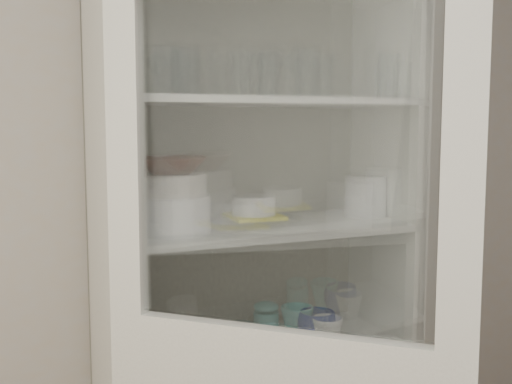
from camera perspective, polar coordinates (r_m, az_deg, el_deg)
name	(u,v)px	position (r m, az deg, el deg)	size (l,w,h in m)	color
wall_back	(176,207)	(2.20, -7.14, -1.29)	(3.60, 0.02, 2.60)	#B6A797
pantry_cabinet	(249,315)	(2.19, -0.66, -10.92)	(1.00, 0.45, 2.10)	silver
tumbler_0	(165,71)	(1.78, -8.10, 10.60)	(0.06, 0.06, 0.13)	silver
tumbler_1	(181,71)	(1.81, -6.64, 10.62)	(0.07, 0.07, 0.13)	silver
tumbler_2	(188,73)	(1.83, -6.10, 10.50)	(0.06, 0.06, 0.12)	silver
tumbler_3	(309,74)	(1.99, 4.73, 10.43)	(0.07, 0.07, 0.14)	silver
tumbler_4	(269,74)	(1.91, 1.14, 10.44)	(0.07, 0.07, 0.13)	silver
tumbler_5	(323,75)	(2.02, 5.94, 10.26)	(0.07, 0.07, 0.14)	silver
tumbler_6	(388,76)	(2.13, 11.63, 10.04)	(0.07, 0.07, 0.14)	silver
tumbler_7	(126,68)	(1.90, -11.45, 10.73)	(0.08, 0.08, 0.16)	silver
tumbler_8	(189,72)	(1.94, -5.98, 10.57)	(0.07, 0.07, 0.15)	silver
tumbler_9	(241,75)	(2.00, -1.36, 10.37)	(0.07, 0.07, 0.14)	silver
goblet_0	(158,73)	(2.05, -8.70, 10.39)	(0.07, 0.07, 0.15)	silver
goblet_1	(257,74)	(2.12, 0.13, 10.46)	(0.07, 0.07, 0.16)	silver
goblet_2	(273,72)	(2.15, 1.48, 10.60)	(0.08, 0.08, 0.18)	silver
goblet_3	(298,72)	(2.24, 3.75, 10.57)	(0.08, 0.08, 0.19)	silver
plate_stack_front	(172,214)	(1.91, -7.46, -1.94)	(0.23, 0.23, 0.11)	white
plate_stack_back	(134,209)	(2.04, -10.77, -1.46)	(0.23, 0.23, 0.11)	white
cream_bowl	(172,184)	(1.89, -7.50, 0.68)	(0.20, 0.20, 0.06)	beige
terracotta_bowl	(171,165)	(1.89, -7.53, 2.39)	(0.20, 0.20, 0.05)	#422217
glass_platter	(254,221)	(2.07, -0.15, -2.57)	(0.30, 0.30, 0.02)	silver
yellow_trivet	(254,216)	(2.06, -0.15, -2.18)	(0.17, 0.17, 0.01)	yellow
white_ramekin	(254,205)	(2.06, -0.15, -1.18)	(0.14, 0.14, 0.06)	white
grey_bowl_stack	(365,196)	(2.24, 9.69, -0.38)	(0.14, 0.14, 0.14)	silver
mug_blue	(317,326)	(2.18, 5.43, -11.78)	(0.13, 0.13, 0.10)	navy
mug_teal	(297,321)	(2.22, 3.67, -11.39)	(0.11, 0.11, 0.10)	#1D7B6E
mug_white	(327,332)	(2.14, 6.35, -12.24)	(0.10, 0.10, 0.09)	white
teal_jar	(266,321)	(2.22, 0.91, -11.43)	(0.09, 0.09, 0.10)	#1D7B6E
measuring_cups	(233,349)	(2.06, -2.06, -13.75)	(0.10, 0.10, 0.04)	silver
white_canister	(146,339)	(2.06, -9.79, -12.73)	(0.10, 0.10, 0.11)	white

